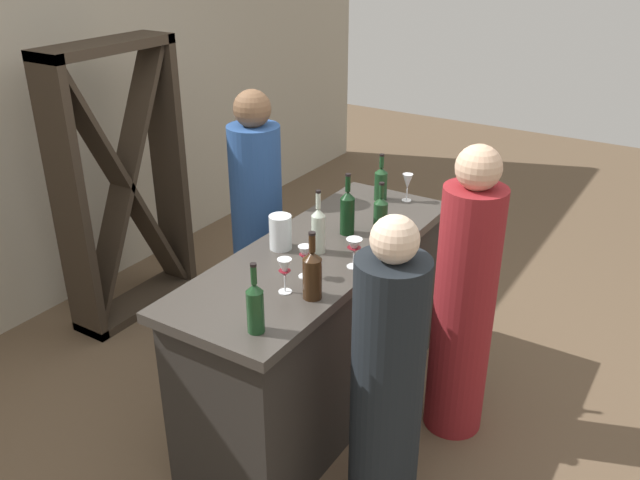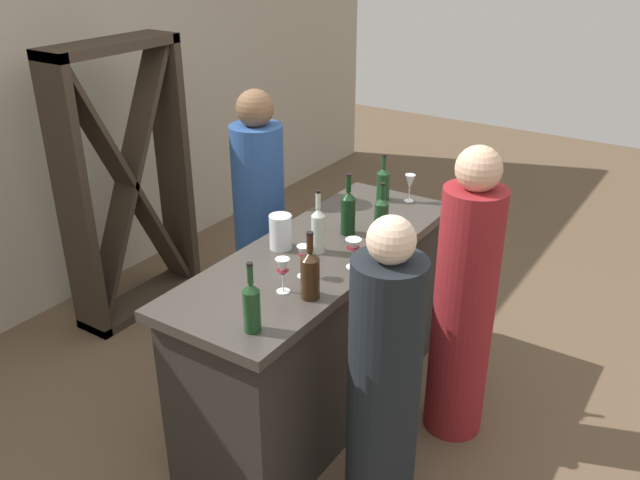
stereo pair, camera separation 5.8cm
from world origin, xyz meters
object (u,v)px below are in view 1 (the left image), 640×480
Objects in this scene: wine_glass_far_left at (407,182)px; wine_glass_near_right at (305,255)px; wine_rack at (123,185)px; wine_bottle_center_clear_pale at (318,229)px; person_left_guest at (464,305)px; wine_bottle_second_left_amber_brown at (312,273)px; wine_bottle_leftmost_olive_green at (255,306)px; wine_glass_near_left at (354,247)px; wine_glass_near_center at (285,270)px; person_server_behind at (258,230)px; wine_bottle_rightmost_olive_green at (381,214)px; person_center_guest at (387,385)px; water_pitcher at (280,232)px; wine_bottle_second_right_dark_green at (347,211)px; wine_bottle_far_right_olive_green at (381,183)px.

wine_glass_near_right is at bearing -179.69° from wine_glass_far_left.
wine_rack is 5.59× the size of wine_bottle_center_clear_pale.
person_left_guest is (0.55, -0.58, -0.35)m from wine_glass_near_right.
wine_bottle_second_left_amber_brown is 0.90m from person_left_guest.
wine_bottle_leftmost_olive_green is 0.68m from wine_glass_near_left.
wine_glass_near_center is 0.99× the size of wine_glass_far_left.
person_server_behind reaches higher than wine_glass_near_center.
wine_bottle_leftmost_olive_green reaches higher than wine_bottle_rightmost_olive_green.
wine_bottle_leftmost_olive_green is 0.34m from wine_bottle_second_left_amber_brown.
person_center_guest is at bearing 70.97° from person_left_guest.
wine_rack is 10.39× the size of water_pitcher.
water_pitcher is at bearing 55.28° from wine_glass_near_right.
person_left_guest is (-0.54, -0.58, -0.36)m from wine_glass_far_left.
wine_bottle_leftmost_olive_green is at bearing -176.70° from wine_glass_far_left.
wine_bottle_second_right_dark_green reaches higher than wine_bottle_second_left_amber_brown.
wine_bottle_second_left_amber_brown is 0.19× the size of person_server_behind.
person_center_guest reaches higher than wine_bottle_second_left_amber_brown.
wine_rack is at bearing 61.61° from wine_bottle_leftmost_olive_green.
person_left_guest reaches higher than wine_glass_near_left.
person_left_guest reaches higher than wine_bottle_rightmost_olive_green.
wine_glass_near_center is (0.31, 0.08, -0.00)m from wine_bottle_leftmost_olive_green.
person_server_behind is (0.16, 0.71, -0.34)m from wine_bottle_second_right_dark_green.
person_center_guest is (-0.66, -0.58, -0.43)m from wine_bottle_second_right_dark_green.
wine_bottle_center_clear_pale is at bearing -19.44° from person_center_guest.
wine_bottle_second_right_dark_green reaches higher than wine_glass_far_left.
wine_glass_near_right is at bearing 43.01° from wine_bottle_second_left_amber_brown.
wine_glass_near_right is at bearing -2.29° from person_center_guest.
wine_bottle_rightmost_olive_green is at bearing -4.61° from wine_glass_near_center.
wine_glass_far_left is 0.10× the size of person_left_guest.
water_pitcher reaches higher than wine_glass_near_left.
water_pitcher is 0.12× the size of person_center_guest.
wine_rack is 1.84m from wine_glass_far_left.
water_pitcher is (0.35, 0.27, -0.02)m from wine_glass_near_center.
water_pitcher reaches higher than wine_glass_far_left.
person_server_behind is (0.83, 0.79, -0.33)m from wine_glass_near_center.
wine_bottle_center_clear_pale is 1.86× the size of water_pitcher.
wine_bottle_far_right_olive_green reaches higher than wine_glass_near_center.
wine_bottle_leftmost_olive_green is at bearing -179.08° from wine_bottle_rightmost_olive_green.
wine_glass_far_left is at bearing 0.47° from wine_glass_near_center.
wine_bottle_far_right_olive_green is 1.70× the size of wine_glass_far_left.
wine_bottle_second_left_amber_brown is 0.51m from water_pitcher.
wine_glass_near_left is at bearing -145.12° from wine_bottle_second_right_dark_green.
person_server_behind is (1.14, 0.87, -0.33)m from wine_bottle_leftmost_olive_green.
wine_bottle_second_right_dark_green is 0.68m from wine_glass_near_center.
water_pitcher is at bearing 9.70° from person_left_guest.
wine_rack is at bearing -148.85° from person_server_behind.
wine_bottle_center_clear_pale is 0.77m from wine_bottle_far_right_olive_green.
wine_bottle_rightmost_olive_green is at bearing -171.29° from wine_glass_far_left.
person_center_guest is at bearing -10.43° from person_server_behind.
person_left_guest is at bearing -65.56° from wine_bottle_center_clear_pale.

